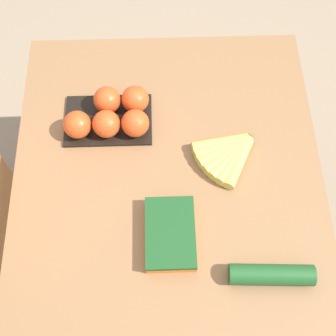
{
  "coord_description": "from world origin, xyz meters",
  "views": [
    {
      "loc": [
        -0.6,
        0.02,
        1.95
      ],
      "look_at": [
        0.0,
        0.0,
        0.75
      ],
      "focal_mm": 50.0,
      "sensor_mm": 36.0,
      "label": 1
    }
  ],
  "objects_px": {
    "banana_bunch": "(228,153)",
    "cucumber_near": "(271,275)",
    "carrot_bag": "(169,234)",
    "tomato_pack": "(112,115)"
  },
  "relations": [
    {
      "from": "banana_bunch",
      "to": "carrot_bag",
      "type": "distance_m",
      "value": 0.3
    },
    {
      "from": "banana_bunch",
      "to": "tomato_pack",
      "type": "height_order",
      "value": "tomato_pack"
    },
    {
      "from": "carrot_bag",
      "to": "cucumber_near",
      "type": "xyz_separation_m",
      "value": [
        -0.12,
        -0.26,
        0.0
      ]
    },
    {
      "from": "banana_bunch",
      "to": "carrot_bag",
      "type": "height_order",
      "value": "carrot_bag"
    },
    {
      "from": "cucumber_near",
      "to": "carrot_bag",
      "type": "bearing_deg",
      "value": 65.52
    },
    {
      "from": "carrot_bag",
      "to": "banana_bunch",
      "type": "bearing_deg",
      "value": -36.9
    },
    {
      "from": "banana_bunch",
      "to": "cucumber_near",
      "type": "relative_size",
      "value": 0.85
    },
    {
      "from": "tomato_pack",
      "to": "cucumber_near",
      "type": "height_order",
      "value": "tomato_pack"
    },
    {
      "from": "tomato_pack",
      "to": "carrot_bag",
      "type": "distance_m",
      "value": 0.4
    },
    {
      "from": "banana_bunch",
      "to": "cucumber_near",
      "type": "xyz_separation_m",
      "value": [
        -0.36,
        -0.08,
        0.01
      ]
    }
  ]
}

